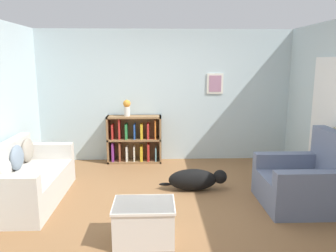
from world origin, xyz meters
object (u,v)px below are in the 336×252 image
(recliner_chair, at_px, (306,182))
(vase, at_px, (127,107))
(bookshelf, at_px, (134,140))
(couch, at_px, (25,180))
(coffee_table, at_px, (144,221))
(dog, at_px, (196,179))

(recliner_chair, relative_size, vase, 3.35)
(bookshelf, relative_size, recliner_chair, 1.00)
(recliner_chair, distance_m, vase, 3.47)
(couch, height_order, bookshelf, bookshelf)
(recliner_chair, relative_size, coffee_table, 1.56)
(dog, bearing_deg, coffee_table, -117.37)
(coffee_table, xyz_separation_m, dog, (0.75, 1.45, -0.06))
(coffee_table, bearing_deg, recliner_chair, 20.93)
(bookshelf, relative_size, coffee_table, 1.56)
(recliner_chair, relative_size, dog, 1.00)
(bookshelf, distance_m, dog, 1.87)
(recliner_chair, bearing_deg, couch, 176.05)
(coffee_table, height_order, dog, coffee_table)
(vase, bearing_deg, bookshelf, 8.66)
(recliner_chair, xyz_separation_m, coffee_table, (-2.22, -0.85, -0.11))
(bookshelf, xyz_separation_m, vase, (-0.13, -0.02, 0.67))
(coffee_table, bearing_deg, couch, 147.25)
(coffee_table, relative_size, dog, 0.64)
(recliner_chair, height_order, coffee_table, recliner_chair)
(recliner_chair, distance_m, dog, 1.60)
(couch, distance_m, dog, 2.52)
(couch, relative_size, vase, 5.47)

